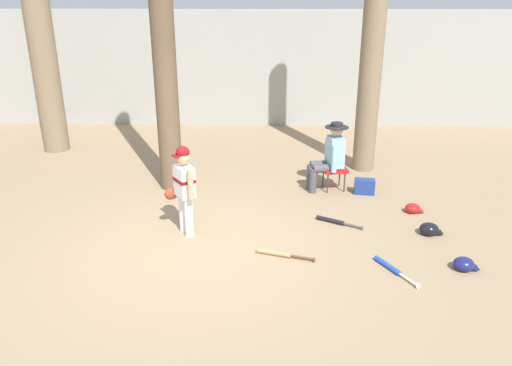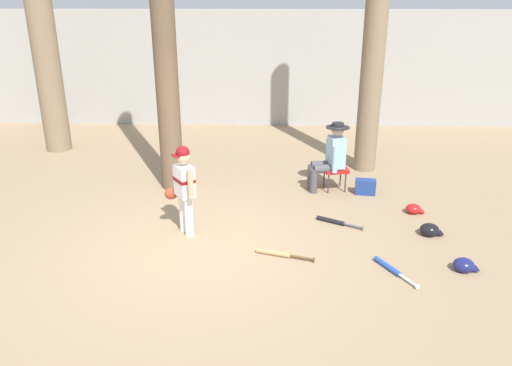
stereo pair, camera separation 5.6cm
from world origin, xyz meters
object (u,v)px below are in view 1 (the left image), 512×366
(seated_spectator, at_px, (330,155))
(bat_blue_youth, at_px, (391,268))
(young_ballplayer, at_px, (183,185))
(bat_black_composite, at_px, (334,221))
(bat_wood_tan, at_px, (278,254))
(batting_helmet_black, at_px, (429,229))
(folding_stool, at_px, (334,170))
(tree_behind_spectator, at_px, (374,23))
(tree_near_player, at_px, (162,20))
(handbag_beside_stool, at_px, (364,186))
(batting_helmet_red, at_px, (413,208))
(batting_helmet_navy, at_px, (464,264))
(tree_far_left, at_px, (37,11))

(seated_spectator, xyz_separation_m, bat_blue_youth, (0.49, -2.71, -0.61))
(young_ballplayer, bearing_deg, bat_black_composite, 10.00)
(bat_wood_tan, distance_m, batting_helmet_black, 2.27)
(folding_stool, relative_size, bat_wood_tan, 0.60)
(tree_behind_spectator, relative_size, folding_stool, 13.16)
(tree_near_player, height_order, young_ballplayer, tree_near_player)
(handbag_beside_stool, relative_size, bat_blue_youth, 0.49)
(tree_near_player, height_order, batting_helmet_black, tree_near_player)
(batting_helmet_red, relative_size, batting_helmet_navy, 0.91)
(young_ballplayer, xyz_separation_m, bat_blue_youth, (2.72, -0.96, -0.71))
(folding_stool, height_order, handbag_beside_stool, folding_stool)
(tree_far_left, height_order, bat_blue_youth, tree_far_left)
(handbag_beside_stool, relative_size, bat_wood_tan, 0.45)
(bat_blue_youth, bearing_deg, batting_helmet_red, 67.28)
(seated_spectator, xyz_separation_m, bat_black_composite, (-0.06, -1.37, -0.61))
(tree_near_player, distance_m, batting_helmet_navy, 5.69)
(tree_near_player, height_order, bat_blue_youth, tree_near_player)
(bat_wood_tan, relative_size, bat_blue_youth, 1.10)
(seated_spectator, relative_size, bat_wood_tan, 1.57)
(tree_behind_spectator, xyz_separation_m, handbag_beside_stool, (-0.20, -1.32, -2.60))
(young_ballplayer, bearing_deg, batting_helmet_black, 0.78)
(handbag_beside_stool, bearing_deg, folding_stool, 159.37)
(folding_stool, bearing_deg, seated_spectator, -170.85)
(young_ballplayer, height_order, batting_helmet_red, young_ballplayer)
(tree_near_player, xyz_separation_m, bat_black_composite, (2.70, -1.42, -2.80))
(young_ballplayer, distance_m, batting_helmet_navy, 3.80)
(tree_far_left, height_order, bat_wood_tan, tree_far_left)
(bat_blue_youth, distance_m, batting_helmet_black, 1.26)
(tree_near_player, relative_size, bat_black_composite, 9.41)
(folding_stool, xyz_separation_m, tree_far_left, (-5.81, 2.21, 2.53))
(tree_far_left, xyz_separation_m, bat_black_composite, (5.66, -3.60, -2.86))
(tree_near_player, bearing_deg, folding_stool, -0.73)
(seated_spectator, relative_size, batting_helmet_red, 4.26)
(handbag_beside_stool, bearing_deg, bat_black_composite, -118.98)
(bat_blue_youth, height_order, batting_helmet_red, batting_helmet_red)
(batting_helmet_navy, bearing_deg, tree_near_player, 146.72)
(handbag_beside_stool, xyz_separation_m, batting_helmet_black, (0.65, -1.53, -0.05))
(tree_behind_spectator, xyz_separation_m, batting_helmet_red, (0.42, -2.09, -2.66))
(bat_wood_tan, distance_m, bat_black_composite, 1.32)
(batting_helmet_red, bearing_deg, tree_behind_spectator, 101.35)
(tree_near_player, bearing_deg, bat_black_composite, -27.83)
(folding_stool, bearing_deg, tree_far_left, 159.15)
(tree_behind_spectator, height_order, batting_helmet_navy, tree_behind_spectator)
(tree_behind_spectator, height_order, batting_helmet_black, tree_behind_spectator)
(bat_black_composite, bearing_deg, folding_stool, 83.59)
(young_ballplayer, relative_size, batting_helmet_black, 4.03)
(bat_black_composite, distance_m, batting_helmet_red, 1.35)
(bat_blue_youth, bearing_deg, tree_behind_spectator, 85.30)
(tree_behind_spectator, height_order, batting_helmet_red, tree_behind_spectator)
(tree_behind_spectator, relative_size, batting_helmet_red, 21.44)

